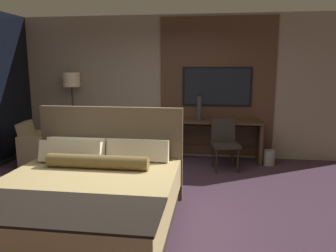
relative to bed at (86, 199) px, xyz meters
The scene contains 11 objects.
ground_plane 0.90m from the bed, 51.88° to the left, with size 16.00×16.00×0.00m, color #3D2838.
wall_back_tv_panel 3.47m from the bed, 78.95° to the left, with size 7.20×0.09×2.80m.
bed is the anchor object (origin of this frame).
desk 3.30m from the bed, 63.73° to the left, with size 1.72×0.53×0.80m.
tv 3.65m from the bed, 65.30° to the left, with size 1.33×0.04×0.75m.
desk_chair 2.93m from the bed, 56.76° to the left, with size 0.55×0.55×0.90m.
armchair_by_window 2.92m from the bed, 128.22° to the left, with size 0.81×0.83×0.81m.
floor_lamp 3.48m from the bed, 115.63° to the left, with size 0.34×0.34×1.69m.
vase_tall 3.13m from the bed, 68.15° to the left, with size 0.09×0.09×0.46m.
book 3.37m from the bed, 61.51° to the left, with size 0.24×0.18×0.03m.
waste_bin 3.72m from the bed, 48.70° to the left, with size 0.22×0.22×0.28m.
Camera 1 is at (0.88, -3.95, 1.83)m, focal length 35.00 mm.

